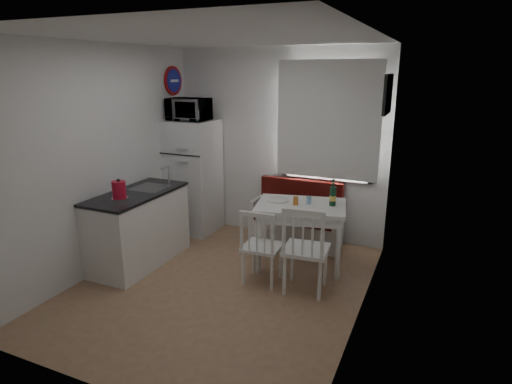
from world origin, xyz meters
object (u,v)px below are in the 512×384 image
at_px(kettle, 119,190).
at_px(wine_bottle, 333,193).
at_px(dining_table, 301,211).
at_px(kitchen_counter, 139,227).
at_px(chair_left, 259,240).
at_px(microwave, 189,109).
at_px(bench, 297,223).
at_px(fridge, 193,176).
at_px(chair_right, 304,241).

xyz_separation_m(kettle, wine_bottle, (2.13, 1.15, -0.09)).
xyz_separation_m(dining_table, wine_bottle, (0.35, 0.10, 0.24)).
xyz_separation_m(kitchen_counter, chair_left, (1.58, 0.05, 0.08)).
xyz_separation_m(chair_left, microwave, (-1.56, 1.14, 1.24)).
xyz_separation_m(dining_table, microwave, (-1.81, 0.48, 1.08)).
relative_size(microwave, kettle, 2.29).
xyz_separation_m(bench, kettle, (-1.53, -1.69, 0.73)).
height_order(fridge, microwave, microwave).
distance_m(microwave, wine_bottle, 2.35).
relative_size(kitchen_counter, wine_bottle, 4.23).
bearing_deg(chair_right, fridge, 144.00).
distance_m(bench, microwave, 2.16).
relative_size(chair_left, chair_right, 0.89).
bearing_deg(wine_bottle, chair_right, -97.39).
distance_m(dining_table, chair_right, 0.72).
bearing_deg(chair_right, wine_bottle, 76.99).
distance_m(dining_table, microwave, 2.16).
height_order(chair_right, kettle, kettle).
height_order(bench, chair_left, chair_left).
distance_m(dining_table, wine_bottle, 0.44).
distance_m(kitchen_counter, fridge, 1.29).
bearing_deg(dining_table, bench, 98.52).
xyz_separation_m(bench, fridge, (-1.56, -0.11, 0.53)).
distance_m(chair_left, fridge, 1.98).
bearing_deg(chair_left, wine_bottle, 49.14).
height_order(kettle, wine_bottle, kettle).
bearing_deg(dining_table, chair_left, -123.39).
distance_m(kitchen_counter, microwave, 1.78).
relative_size(chair_left, microwave, 0.85).
relative_size(chair_right, kettle, 2.19).
bearing_deg(bench, dining_table, -68.84).
bearing_deg(fridge, bench, 3.97).
xyz_separation_m(bench, chair_left, (-0.00, -1.30, 0.25)).
bearing_deg(kitchen_counter, dining_table, 21.24).
bearing_deg(wine_bottle, kitchen_counter, -159.59).
bearing_deg(microwave, kitchen_counter, -90.94).
relative_size(chair_right, fridge, 0.32).
bearing_deg(microwave, kettle, -88.88).
xyz_separation_m(chair_right, kettle, (-2.03, -0.38, 0.42)).
relative_size(chair_left, kettle, 1.95).
bearing_deg(wine_bottle, bench, 137.81).
relative_size(bench, chair_left, 2.58).
bearing_deg(fridge, kitchen_counter, -90.90).
relative_size(kitchen_counter, bench, 1.09).
relative_size(bench, microwave, 2.19).
distance_m(bench, dining_table, 0.80).
distance_m(microwave, kettle, 1.71).
height_order(dining_table, kettle, kettle).
bearing_deg(wine_bottle, kettle, -151.68).
bearing_deg(dining_table, fridge, 150.87).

